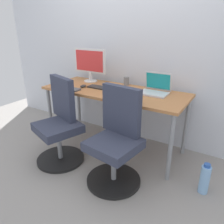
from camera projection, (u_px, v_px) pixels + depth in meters
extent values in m
plane|color=gray|center=(114.00, 145.00, 2.88)|extent=(5.28, 5.28, 0.00)
cube|color=silver|center=(132.00, 39.00, 2.73)|extent=(4.40, 0.04, 2.60)
cube|color=#B77542|center=(114.00, 91.00, 2.60)|extent=(1.72, 0.68, 0.03)
cylinder|color=gray|center=(50.00, 115.00, 2.91)|extent=(0.04, 0.04, 0.72)
cylinder|color=gray|center=(170.00, 148.00, 2.12)|extent=(0.04, 0.04, 0.72)
cylinder|color=gray|center=(79.00, 103.00, 3.37)|extent=(0.04, 0.04, 0.72)
cylinder|color=gray|center=(186.00, 126.00, 2.58)|extent=(0.04, 0.04, 0.72)
cylinder|color=black|center=(61.00, 159.00, 2.57)|extent=(0.54, 0.54, 0.03)
cylinder|color=gray|center=(59.00, 145.00, 2.50)|extent=(0.05, 0.05, 0.34)
cube|color=#33384C|center=(58.00, 128.00, 2.42)|extent=(0.56, 0.56, 0.09)
cube|color=#33384C|center=(63.00, 98.00, 2.48)|extent=(0.42, 0.20, 0.48)
cylinder|color=black|center=(114.00, 180.00, 2.21)|extent=(0.54, 0.54, 0.03)
cylinder|color=gray|center=(114.00, 164.00, 2.15)|extent=(0.05, 0.05, 0.34)
cube|color=#33384C|center=(114.00, 145.00, 2.07)|extent=(0.50, 0.50, 0.09)
cube|color=#33384C|center=(121.00, 110.00, 2.12)|extent=(0.43, 0.13, 0.48)
cylinder|color=#8CBFF2|center=(205.00, 180.00, 2.03)|extent=(0.09, 0.09, 0.28)
cylinder|color=#2D59B2|center=(207.00, 165.00, 1.97)|extent=(0.06, 0.06, 0.03)
cylinder|color=silver|center=(91.00, 81.00, 3.00)|extent=(0.18, 0.18, 0.01)
cylinder|color=silver|center=(90.00, 77.00, 2.98)|extent=(0.04, 0.04, 0.11)
cube|color=silver|center=(90.00, 61.00, 2.90)|extent=(0.48, 0.03, 0.31)
cube|color=red|center=(89.00, 61.00, 2.89)|extent=(0.43, 0.00, 0.26)
cube|color=silver|center=(153.00, 93.00, 2.44)|extent=(0.31, 0.22, 0.02)
cube|color=silver|center=(158.00, 81.00, 2.50)|extent=(0.31, 0.05, 0.21)
cube|color=teal|center=(158.00, 81.00, 2.50)|extent=(0.28, 0.04, 0.18)
cube|color=#515156|center=(67.00, 88.00, 2.63)|extent=(0.34, 0.12, 0.02)
cube|color=#2D2D2D|center=(101.00, 88.00, 2.66)|extent=(0.34, 0.12, 0.02)
ellipsoid|color=#2D2D2D|center=(83.00, 86.00, 2.71)|extent=(0.06, 0.10, 0.03)
ellipsoid|color=#2D2D2D|center=(65.00, 81.00, 2.93)|extent=(0.06, 0.10, 0.03)
cylinder|color=blue|center=(136.00, 98.00, 2.16)|extent=(0.08, 0.08, 0.09)
cylinder|color=slate|center=(126.00, 81.00, 2.80)|extent=(0.07, 0.07, 0.10)
cube|color=black|center=(123.00, 96.00, 2.37)|extent=(0.07, 0.14, 0.01)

